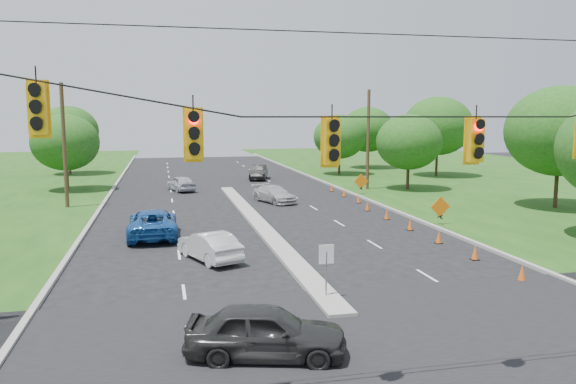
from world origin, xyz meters
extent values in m
plane|color=black|center=(0.00, 0.00, 0.00)|extent=(160.00, 160.00, 0.00)
cube|color=black|center=(0.00, 0.00, 0.00)|extent=(160.00, 14.00, 0.02)
cube|color=gray|center=(-10.10, 30.00, 0.00)|extent=(0.25, 110.00, 0.16)
cube|color=gray|center=(10.10, 30.00, 0.00)|extent=(0.25, 110.00, 0.16)
cube|color=gray|center=(0.00, 21.00, 0.00)|extent=(1.00, 34.00, 0.18)
cylinder|color=gray|center=(0.00, 6.00, 0.90)|extent=(0.06, 0.06, 1.80)
cube|color=white|center=(0.00, 6.00, 1.70)|extent=(0.55, 0.04, 0.70)
cylinder|color=black|center=(0.00, -1.00, 7.00)|extent=(24.00, 0.04, 0.04)
cube|color=yellow|center=(-8.00, -1.00, 6.75)|extent=(0.34, 0.24, 1.00)
cube|color=yellow|center=(-5.00, -1.00, 6.22)|extent=(0.34, 0.24, 1.00)
cube|color=yellow|center=(-2.00, -1.00, 6.05)|extent=(0.34, 0.24, 1.00)
cube|color=yellow|center=(1.50, -1.00, 6.05)|extent=(0.34, 0.24, 1.00)
cylinder|color=#422D1C|center=(-12.50, 30.00, 4.50)|extent=(0.28, 0.28, 9.00)
cylinder|color=#422D1C|center=(12.50, 35.00, 4.50)|extent=(0.28, 0.28, 9.00)
cone|color=#DE5816|center=(8.38, 6.50, 0.35)|extent=(0.32, 0.32, 0.70)
cone|color=#DE5816|center=(8.38, 10.00, 0.35)|extent=(0.32, 0.32, 0.70)
cone|color=#DE5816|center=(8.38, 13.50, 0.35)|extent=(0.32, 0.32, 0.70)
cone|color=#DE5816|center=(8.38, 17.00, 0.35)|extent=(0.32, 0.32, 0.70)
cone|color=#DE5816|center=(8.38, 20.50, 0.35)|extent=(0.32, 0.32, 0.70)
cone|color=#DE5816|center=(8.38, 24.00, 0.35)|extent=(0.32, 0.32, 0.70)
cone|color=#DE5816|center=(8.98, 27.50, 0.35)|extent=(0.32, 0.32, 0.70)
cone|color=#DE5816|center=(8.98, 31.00, 0.35)|extent=(0.32, 0.32, 0.70)
cone|color=#DE5816|center=(8.98, 34.50, 0.35)|extent=(0.32, 0.32, 0.70)
cube|color=black|center=(10.80, 18.00, 0.55)|extent=(0.06, 0.58, 0.26)
cube|color=black|center=(10.80, 18.00, 0.55)|extent=(0.06, 0.58, 0.26)
cube|color=orange|center=(10.80, 18.00, 1.15)|extent=(1.27, 0.05, 1.27)
cube|color=black|center=(10.80, 32.00, 0.55)|extent=(0.06, 0.58, 0.26)
cube|color=black|center=(10.80, 32.00, 0.55)|extent=(0.06, 0.58, 0.26)
cube|color=orange|center=(10.80, 32.00, 1.15)|extent=(1.27, 0.05, 1.27)
cylinder|color=black|center=(-14.00, 40.00, 1.26)|extent=(0.28, 0.28, 2.52)
ellipsoid|color=#194C14|center=(-14.00, 40.00, 4.34)|extent=(5.88, 5.88, 5.04)
cylinder|color=black|center=(-16.00, 55.00, 1.44)|extent=(0.28, 0.28, 2.88)
ellipsoid|color=#194C14|center=(-16.00, 55.00, 4.96)|extent=(6.72, 6.72, 5.76)
cylinder|color=black|center=(22.00, 22.00, 1.62)|extent=(0.28, 0.28, 3.24)
ellipsoid|color=#194C14|center=(22.00, 22.00, 5.58)|extent=(7.56, 7.56, 6.48)
cylinder|color=black|center=(16.00, 34.00, 1.26)|extent=(0.28, 0.28, 2.52)
ellipsoid|color=#194C14|center=(16.00, 34.00, 4.34)|extent=(5.88, 5.88, 5.04)
cylinder|color=black|center=(24.00, 44.00, 1.62)|extent=(0.28, 0.28, 3.24)
ellipsoid|color=#194C14|center=(24.00, 44.00, 5.58)|extent=(7.56, 7.56, 6.48)
cylinder|color=black|center=(20.00, 55.00, 1.44)|extent=(0.28, 0.28, 2.88)
ellipsoid|color=#194C14|center=(20.00, 55.00, 4.96)|extent=(6.72, 6.72, 5.76)
cylinder|color=black|center=(14.00, 48.00, 1.26)|extent=(0.28, 0.28, 2.52)
ellipsoid|color=#194C14|center=(14.00, 48.00, 4.34)|extent=(5.88, 5.88, 5.04)
imported|color=#282828|center=(-3.01, 1.64, 0.75)|extent=(4.73, 2.85, 1.51)
imported|color=silver|center=(-3.65, 12.66, 0.68)|extent=(2.87, 4.35, 1.36)
imported|color=#1A509E|center=(-6.27, 18.37, 0.78)|extent=(2.62, 5.64, 1.56)
imported|color=#ACACAC|center=(2.73, 29.32, 0.65)|extent=(3.29, 4.81, 1.29)
imported|color=#B3B3BF|center=(-4.09, 37.70, 0.69)|extent=(2.76, 4.36, 1.38)
imported|color=black|center=(4.23, 45.37, 0.78)|extent=(2.76, 4.99, 1.56)
camera|label=1|loc=(-5.65, -12.87, 6.61)|focal=35.00mm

